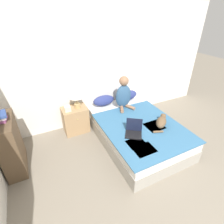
{
  "coord_description": "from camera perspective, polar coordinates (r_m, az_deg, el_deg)",
  "views": [
    {
      "loc": [
        -1.56,
        -0.15,
        2.44
      ],
      "look_at": [
        -0.4,
        2.23,
        0.82
      ],
      "focal_mm": 28.0,
      "sensor_mm": 36.0,
      "label": 1
    }
  ],
  "objects": [
    {
      "name": "wall_back",
      "position": [
        3.99,
        -1.98,
        14.45
      ],
      "size": [
        5.56,
        0.05,
        2.55
      ],
      "color": "white",
      "rests_on": "ground_plane"
    },
    {
      "name": "bed",
      "position": [
        3.65,
        7.78,
        -6.13
      ],
      "size": [
        1.43,
        2.11,
        0.47
      ],
      "color": "#9E998E",
      "rests_on": "ground_plane"
    },
    {
      "name": "pillow_near",
      "position": [
        4.0,
        -2.73,
        3.79
      ],
      "size": [
        0.5,
        0.25,
        0.23
      ],
      "color": "navy",
      "rests_on": "bed"
    },
    {
      "name": "pillow_far",
      "position": [
        4.26,
        5.0,
        5.49
      ],
      "size": [
        0.5,
        0.25,
        0.23
      ],
      "color": "navy",
      "rests_on": "bed"
    },
    {
      "name": "person_sitting",
      "position": [
        3.83,
        3.8,
        5.76
      ],
      "size": [
        0.37,
        0.36,
        0.72
      ],
      "color": "#33567A",
      "rests_on": "bed"
    },
    {
      "name": "cat_tabby",
      "position": [
        3.43,
        15.83,
        -3.05
      ],
      "size": [
        0.46,
        0.36,
        0.18
      ],
      "rotation": [
        0.0,
        0.0,
        0.69
      ],
      "color": "brown",
      "rests_on": "bed"
    },
    {
      "name": "laptop_open",
      "position": [
        3.15,
        7.11,
        -6.21
      ],
      "size": [
        0.4,
        0.4,
        0.25
      ],
      "rotation": [
        0.0,
        0.0,
        -0.61
      ],
      "color": "black",
      "rests_on": "bed"
    },
    {
      "name": "nightstand",
      "position": [
        3.93,
        -11.82,
        -2.49
      ],
      "size": [
        0.53,
        0.41,
        0.58
      ],
      "color": "tan",
      "rests_on": "ground_plane"
    },
    {
      "name": "table_lamp",
      "position": [
        3.65,
        -11.62,
        5.71
      ],
      "size": [
        0.3,
        0.3,
        0.43
      ],
      "color": "tan",
      "rests_on": "nightstand"
    },
    {
      "name": "tissue_box",
      "position": [
        3.68,
        -14.33,
        1.09
      ],
      "size": [
        0.12,
        0.12,
        0.14
      ],
      "color": "beige",
      "rests_on": "nightstand"
    },
    {
      "name": "bookshelf",
      "position": [
        3.35,
        -30.2,
        -9.38
      ],
      "size": [
        0.29,
        0.74,
        0.97
      ],
      "color": "brown",
      "rests_on": "ground_plane"
    }
  ]
}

